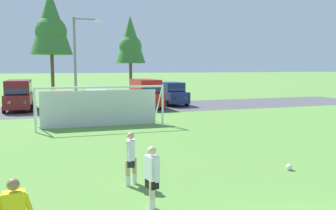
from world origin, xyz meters
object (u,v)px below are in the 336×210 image
parked_car_slot_left (62,100)px  player_striker_near (131,159)px  player_midfield_center (152,178)px  parked_car_slot_center (146,93)px  street_lamp (78,66)px  parked_car_slot_center_right (172,93)px  soccer_ball (289,167)px  parked_car_slot_far_left (19,94)px  parked_car_slot_center_left (97,100)px  soccer_goal (101,106)px

parked_car_slot_left → player_striker_near: bearing=-86.1°
player_midfield_center → parked_car_slot_center: bearing=75.3°
parked_car_slot_left → street_lamp: (1.00, -4.00, 2.79)m
parked_car_slot_left → parked_car_slot_center_right: 10.16m
soccer_ball → player_midfield_center: player_midfield_center is taller
parked_car_slot_left → parked_car_slot_far_left: bearing=156.1°
player_midfield_center → parked_car_slot_left: (-1.40, 21.45, 0.05)m
player_striker_near → street_lamp: size_ratio=0.23×
street_lamp → soccer_ball: bearing=-69.4°
parked_car_slot_left → parked_car_slot_center_left: 2.74m
player_striker_near → player_midfield_center: same height
street_lamp → parked_car_slot_left: bearing=104.0°
soccer_goal → parked_car_slot_center_left: (0.83, 8.40, -0.42)m
soccer_goal → parked_car_slot_center_right: bearing=51.4°
soccer_ball → player_striker_near: player_striker_near is taller
parked_car_slot_center_left → soccer_goal: bearing=-95.6°
parked_car_slot_center_left → street_lamp: size_ratio=0.61×
parked_car_slot_center_left → parked_car_slot_left: bearing=175.8°
soccer_ball → parked_car_slot_center_left: parked_car_slot_center_left is taller
soccer_goal → street_lamp: street_lamp is taller
soccer_ball → street_lamp: (-5.90, 15.70, 3.56)m
parked_car_slot_far_left → parked_car_slot_left: parked_car_slot_far_left is taller
soccer_ball → street_lamp: bearing=110.6°
player_striker_near → street_lamp: street_lamp is taller
player_striker_near → parked_car_slot_far_left: size_ratio=0.34×
soccer_goal → player_midfield_center: (-0.51, -12.84, -0.47)m
parked_car_slot_far_left → parked_car_slot_left: 3.73m
player_striker_near → parked_car_slot_left: size_ratio=0.39×
soccer_goal → street_lamp: 5.26m
soccer_ball → parked_car_slot_center_left: size_ratio=0.05×
soccer_ball → player_striker_near: bearing=177.2°
player_midfield_center → parked_car_slot_center_left: (1.34, 21.25, 0.05)m
street_lamp → player_striker_near: bearing=-88.8°
player_striker_near → player_midfield_center: (0.08, -2.02, 0.00)m
parked_car_slot_far_left → parked_car_slot_center_left: size_ratio=1.11×
player_midfield_center → parked_car_slot_center: size_ratio=0.34×
parked_car_slot_far_left → parked_car_slot_center_left: parked_car_slot_far_left is taller
parked_car_slot_center_left → parked_car_slot_center_right: parked_car_slot_center_right is taller
parked_car_slot_center_left → parked_car_slot_center: bearing=2.6°
soccer_ball → parked_car_slot_far_left: parked_car_slot_far_left is taller
player_midfield_center → parked_car_slot_center_right: 24.60m
parked_car_slot_center → parked_car_slot_center_right: (3.00, 1.59, -0.23)m
soccer_ball → player_striker_near: size_ratio=0.13×
parked_car_slot_center_left → player_striker_near: bearing=-94.2°
parked_car_slot_far_left → parked_car_slot_center_left: 6.37m
parked_car_slot_center_left → soccer_ball: bearing=-77.9°
soccer_ball → soccer_goal: soccer_goal is taller
soccer_ball → parked_car_slot_center_left: 19.95m
player_midfield_center → parked_car_slot_far_left: size_ratio=0.34×
parked_car_slot_center_right → street_lamp: size_ratio=0.65×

